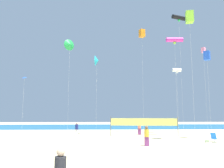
{
  "coord_description": "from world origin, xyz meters",
  "views": [
    {
      "loc": [
        -2.09,
        -16.09,
        2.71
      ],
      "look_at": [
        -1.08,
        9.05,
        6.09
      ],
      "focal_mm": 35.83,
      "sensor_mm": 36.0,
      "label": 1
    }
  ],
  "objects": [
    {
      "name": "ground_plane",
      "position": [
        0.0,
        0.0,
        0.0
      ],
      "size": [
        120.0,
        120.0,
        0.0
      ],
      "primitive_type": "plane",
      "color": "beige"
    },
    {
      "name": "kite_green_delta",
      "position": [
        -7.22,
        17.05,
        13.19
      ],
      "size": [
        1.62,
        1.35,
        14.04
      ],
      "color": "silver",
      "rests_on": "ground"
    },
    {
      "name": "folding_beach_chair",
      "position": [
        8.74,
        5.71,
        0.47
      ],
      "size": [
        0.52,
        0.65,
        0.89
      ],
      "rotation": [
        0.0,
        0.0,
        0.22
      ],
      "color": "#1959B2",
      "rests_on": "ground"
    },
    {
      "name": "kite_orange_box",
      "position": [
        3.78,
        16.38,
        14.87
      ],
      "size": [
        0.95,
        0.95,
        15.48
      ],
      "color": "silver",
      "rests_on": "ground"
    },
    {
      "name": "kite_magenta_tube",
      "position": [
        7.05,
        11.23,
        12.14
      ],
      "size": [
        2.13,
        0.65,
        12.47
      ],
      "color": "silver",
      "rests_on": "ground"
    },
    {
      "name": "kite_black_tube",
      "position": [
        8.41,
        13.09,
        15.98
      ],
      "size": [
        2.18,
        1.26,
        16.31
      ],
      "color": "silver",
      "rests_on": "ground"
    },
    {
      "name": "kite_white_tube",
      "position": [
        9.59,
        18.35,
        9.59
      ],
      "size": [
        1.42,
        0.63,
        9.93
      ],
      "color": "silver",
      "rests_on": "ground"
    },
    {
      "name": "ocean_band",
      "position": [
        0.0,
        33.58,
        0.0
      ],
      "size": [
        120.0,
        20.0,
        0.01
      ],
      "primitive_type": "cube",
      "color": "#1E6B99",
      "rests_on": "ground"
    },
    {
      "name": "beachgoer_navy_shirt",
      "position": [
        -5.44,
        13.04,
        0.9
      ],
      "size": [
        0.38,
        0.38,
        1.68
      ],
      "rotation": [
        0.0,
        0.0,
        0.74
      ],
      "color": "white",
      "rests_on": "ground"
    },
    {
      "name": "beach_handbag",
      "position": [
        7.9,
        5.46,
        0.13
      ],
      "size": [
        0.32,
        0.16,
        0.26
      ],
      "primitive_type": "cube",
      "color": "#99B28C",
      "rests_on": "ground"
    },
    {
      "name": "kite_pink_box",
      "position": [
        13.16,
        16.35,
        12.32
      ],
      "size": [
        0.72,
        0.72,
        12.78
      ],
      "color": "silver",
      "rests_on": "ground"
    },
    {
      "name": "beachgoer_coral_shirt",
      "position": [
        2.73,
        13.77,
        0.97
      ],
      "size": [
        0.42,
        0.42,
        1.82
      ],
      "rotation": [
        0.0,
        0.0,
        5.39
      ],
      "color": "#7A3872",
      "rests_on": "ground"
    },
    {
      "name": "kite_lime_box",
      "position": [
        7.02,
        6.04,
        12.87
      ],
      "size": [
        0.9,
        0.9,
        13.5
      ],
      "color": "silver",
      "rests_on": "ground"
    },
    {
      "name": "kite_cyan_delta",
      "position": [
        -2.97,
        13.6,
        9.9
      ],
      "size": [
        0.6,
        1.44,
        10.61
      ],
      "color": "silver",
      "rests_on": "ground"
    },
    {
      "name": "beachgoer_mustard_shirt",
      "position": [
        1.66,
        3.3,
        0.91
      ],
      "size": [
        0.39,
        0.39,
        1.7
      ],
      "rotation": [
        0.0,
        0.0,
        5.86
      ],
      "color": "#7A3872",
      "rests_on": "ground"
    },
    {
      "name": "kite_blue_diamond",
      "position": [
        -12.63,
        13.76,
        7.46
      ],
      "size": [
        0.67,
        0.67,
        7.72
      ],
      "color": "silver",
      "rests_on": "ground"
    },
    {
      "name": "volleyball_net",
      "position": [
        2.98,
        11.87,
        1.64
      ],
      "size": [
        8.25,
        1.23,
        2.4
      ],
      "color": "#4C4C51",
      "rests_on": "ground"
    },
    {
      "name": "kite_blue_box",
      "position": [
        9.46,
        7.7,
        9.14
      ],
      "size": [
        0.88,
        0.88,
        9.66
      ],
      "color": "silver",
      "rests_on": "ground"
    }
  ]
}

